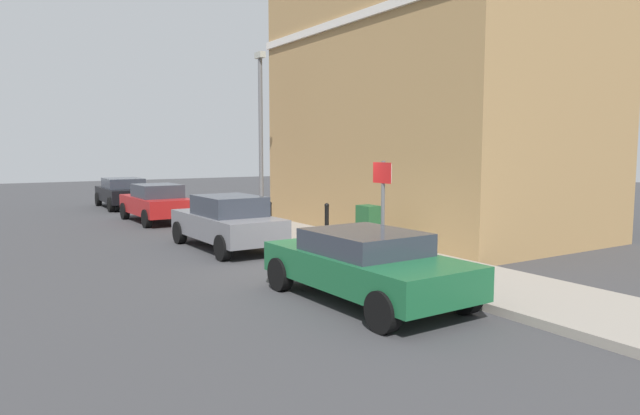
% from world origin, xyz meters
% --- Properties ---
extents(ground, '(80.00, 80.00, 0.00)m').
position_xyz_m(ground, '(0.00, 0.00, 0.00)').
color(ground, '#38383A').
extents(sidewalk, '(2.54, 30.00, 0.15)m').
position_xyz_m(sidewalk, '(1.93, 6.00, 0.07)').
color(sidewalk, gray).
rests_on(sidewalk, ground).
extents(corner_building, '(6.38, 10.31, 9.82)m').
position_xyz_m(corner_building, '(6.34, 3.15, 4.91)').
color(corner_building, '#9E7A4C').
rests_on(corner_building, ground).
extents(car_green, '(2.06, 4.18, 1.26)m').
position_xyz_m(car_green, '(-0.63, -2.85, 0.68)').
color(car_green, '#195933').
rests_on(car_green, ground).
extents(car_grey, '(1.86, 4.16, 1.46)m').
position_xyz_m(car_grey, '(-0.61, 3.42, 0.75)').
color(car_grey, slate).
rests_on(car_grey, ground).
extents(car_red, '(1.85, 4.01, 1.41)m').
position_xyz_m(car_red, '(-0.59, 10.14, 0.73)').
color(car_red, maroon).
rests_on(car_red, ground).
extents(car_black, '(1.97, 4.22, 1.37)m').
position_xyz_m(car_black, '(-0.43, 16.02, 0.73)').
color(car_black, black).
rests_on(car_black, ground).
extents(utility_cabinet, '(0.46, 0.61, 1.15)m').
position_xyz_m(utility_cabinet, '(1.93, 0.47, 0.68)').
color(utility_cabinet, '#1E4C28').
rests_on(utility_cabinet, sidewalk).
extents(bollard_near_cabinet, '(0.14, 0.14, 1.04)m').
position_xyz_m(bollard_near_cabinet, '(2.03, 2.54, 0.70)').
color(bollard_near_cabinet, black).
rests_on(bollard_near_cabinet, sidewalk).
extents(bollard_far_kerb, '(0.14, 0.14, 1.04)m').
position_xyz_m(bollard_far_kerb, '(0.91, 3.87, 0.70)').
color(bollard_far_kerb, black).
rests_on(bollard_far_kerb, sidewalk).
extents(street_sign, '(0.08, 0.60, 2.30)m').
position_xyz_m(street_sign, '(0.93, -1.36, 1.66)').
color(street_sign, '#59595B').
rests_on(street_sign, sidewalk).
extents(lamppost, '(0.20, 0.44, 5.72)m').
position_xyz_m(lamppost, '(1.88, 6.36, 3.30)').
color(lamppost, '#59595B').
rests_on(lamppost, sidewalk).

